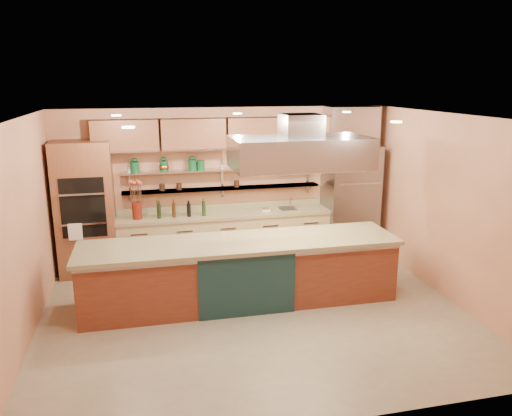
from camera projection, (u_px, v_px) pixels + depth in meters
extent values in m
cube|color=gray|center=(255.00, 314.00, 7.22)|extent=(6.00, 5.00, 0.02)
cube|color=black|center=(255.00, 117.00, 6.52)|extent=(6.00, 5.00, 0.02)
cube|color=tan|center=(225.00, 184.00, 9.23)|extent=(6.00, 0.04, 2.80)
cube|color=tan|center=(317.00, 293.00, 4.51)|extent=(6.00, 0.04, 2.80)
cube|color=tan|center=(21.00, 235.00, 6.21)|extent=(0.04, 5.00, 2.80)
cube|color=tan|center=(448.00, 208.00, 7.53)|extent=(0.04, 5.00, 2.80)
cube|color=brown|center=(85.00, 209.00, 8.45)|extent=(0.95, 0.64, 2.30)
cube|color=gray|center=(350.00, 200.00, 9.49)|extent=(0.95, 0.72, 2.10)
cube|color=tan|center=(226.00, 237.00, 9.16)|extent=(3.84, 0.64, 0.93)
cube|color=#A7A9AE|center=(223.00, 188.00, 9.10)|extent=(3.60, 0.26, 0.03)
cube|color=#A7A9AE|center=(223.00, 170.00, 9.02)|extent=(3.60, 0.26, 0.03)
cube|color=brown|center=(226.00, 134.00, 8.82)|extent=(4.60, 0.36, 0.55)
cube|color=#A7A9AE|center=(300.00, 152.00, 7.24)|extent=(2.00, 1.00, 0.45)
cube|color=#FFE5A5|center=(252.00, 118.00, 6.72)|extent=(4.00, 2.80, 0.02)
cube|color=brown|center=(241.00, 272.00, 7.48)|extent=(4.63, 1.04, 0.96)
cylinder|color=maroon|center=(137.00, 211.00, 8.62)|extent=(0.22, 0.22, 0.30)
cube|color=black|center=(181.00, 208.00, 8.79)|extent=(0.90, 0.26, 0.29)
cube|color=white|center=(266.00, 209.00, 9.16)|extent=(0.14, 0.11, 0.08)
cylinder|color=white|center=(290.00, 203.00, 9.34)|extent=(0.03, 0.03, 0.20)
ellipsoid|color=#C5752D|center=(164.00, 167.00, 8.77)|extent=(0.20, 0.20, 0.13)
cylinder|color=#0F4722|center=(201.00, 165.00, 8.91)|extent=(0.18, 0.18, 0.16)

